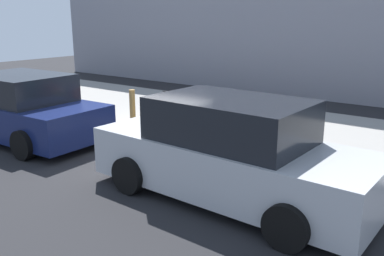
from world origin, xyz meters
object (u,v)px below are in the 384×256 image
(suitcase_navy_6, at_px, (197,118))
(suitcase_silver_8, at_px, (168,115))
(bollard_post, at_px, (132,106))
(parked_car_silver_0, at_px, (230,153))
(suitcase_olive_5, at_px, (208,126))
(suitcase_maroon_4, at_px, (227,123))
(suitcase_teal_2, at_px, (263,129))
(suitcase_red_7, at_px, (182,117))
(parked_car_navy_1, at_px, (22,109))
(fire_hydrant, at_px, (150,110))
(suitcase_silver_1, at_px, (285,133))
(suitcase_red_0, at_px, (304,136))
(suitcase_black_3, at_px, (244,127))

(suitcase_navy_6, relative_size, suitcase_silver_8, 1.00)
(bollard_post, xyz_separation_m, parked_car_silver_0, (-4.52, 2.38, 0.20))
(suitcase_olive_5, relative_size, suitcase_silver_8, 0.80)
(bollard_post, bearing_deg, parked_car_silver_0, 152.23)
(suitcase_maroon_4, height_order, bollard_post, suitcase_maroon_4)
(suitcase_teal_2, distance_m, suitcase_navy_6, 1.83)
(suitcase_teal_2, distance_m, suitcase_silver_8, 2.69)
(suitcase_olive_5, xyz_separation_m, suitcase_red_7, (0.86, -0.08, 0.08))
(suitcase_maroon_4, xyz_separation_m, parked_car_navy_1, (4.26, 2.60, 0.25))
(fire_hydrant, distance_m, parked_car_silver_0, 4.76)
(suitcase_silver_1, distance_m, parked_car_navy_1, 6.27)
(fire_hydrant, bearing_deg, parked_car_silver_0, 147.90)
(suitcase_red_7, relative_size, parked_car_navy_1, 0.17)
(suitcase_red_7, bearing_deg, suitcase_red_0, -179.56)
(suitcase_red_7, distance_m, fire_hydrant, 1.08)
(suitcase_black_3, height_order, bollard_post, bollard_post)
(suitcase_red_0, bearing_deg, suitcase_silver_1, -0.09)
(bollard_post, bearing_deg, suitcase_olive_5, -178.20)
(suitcase_silver_8, height_order, bollard_post, suitcase_silver_8)
(suitcase_silver_1, bearing_deg, parked_car_silver_0, 94.13)
(parked_car_navy_1, bearing_deg, suitcase_silver_1, -155.89)
(suitcase_red_7, relative_size, suitcase_silver_8, 0.78)
(suitcase_red_0, xyz_separation_m, parked_car_silver_0, (0.25, 2.56, 0.26))
(parked_car_silver_0, bearing_deg, suitcase_teal_2, -74.99)
(suitcase_red_0, bearing_deg, suitcase_black_3, -0.66)
(suitcase_silver_1, bearing_deg, suitcase_navy_6, -0.69)
(suitcase_silver_1, bearing_deg, suitcase_black_3, -0.90)
(bollard_post, bearing_deg, suitcase_black_3, -176.59)
(suitcase_silver_8, bearing_deg, parked_car_silver_0, 143.65)
(suitcase_silver_1, relative_size, suitcase_maroon_4, 0.82)
(suitcase_black_3, xyz_separation_m, suitcase_navy_6, (1.33, -0.01, 0.02))
(suitcase_red_0, height_order, suitcase_silver_8, suitcase_red_0)
(suitcase_red_0, xyz_separation_m, suitcase_silver_1, (0.44, -0.00, -0.02))
(bollard_post, xyz_separation_m, parked_car_navy_1, (1.39, 2.38, 0.16))
(suitcase_red_7, height_order, parked_car_silver_0, parked_car_silver_0)
(suitcase_silver_1, bearing_deg, bollard_post, 2.42)
(suitcase_black_3, xyz_separation_m, parked_car_navy_1, (4.72, 2.58, 0.26))
(suitcase_teal_2, relative_size, suitcase_olive_5, 1.28)
(suitcase_red_0, bearing_deg, suitcase_silver_8, 1.21)
(suitcase_navy_6, xyz_separation_m, parked_car_navy_1, (3.39, 2.59, 0.24))
(bollard_post, bearing_deg, suitcase_red_7, -174.26)
(parked_car_silver_0, bearing_deg, fire_hydrant, -32.10)
(suitcase_red_7, bearing_deg, bollard_post, 5.74)
(suitcase_silver_1, height_order, suitcase_navy_6, suitcase_navy_6)
(fire_hydrant, height_order, parked_car_silver_0, parked_car_silver_0)
(suitcase_teal_2, bearing_deg, suitcase_silver_1, -177.26)
(suitcase_silver_8, relative_size, bollard_post, 1.07)
(suitcase_black_3, height_order, suitcase_maroon_4, suitcase_maroon_4)
(suitcase_navy_6, xyz_separation_m, suitcase_silver_8, (0.86, 0.11, -0.02))
(suitcase_navy_6, height_order, bollard_post, suitcase_navy_6)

